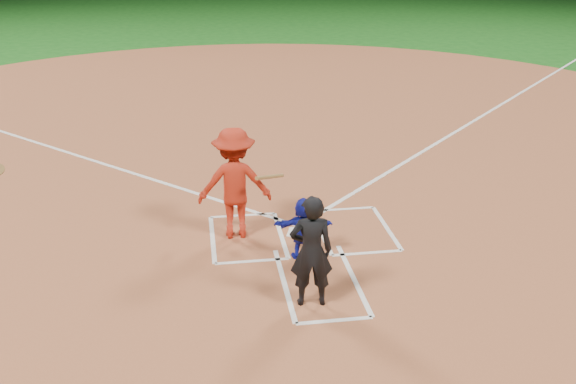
{
  "coord_description": "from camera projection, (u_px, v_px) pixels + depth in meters",
  "views": [
    {
      "loc": [
        -1.76,
        -10.22,
        5.15
      ],
      "look_at": [
        -0.3,
        -0.4,
        1.0
      ],
      "focal_mm": 40.0,
      "sensor_mm": 36.0,
      "label": 1
    }
  ],
  "objects": [
    {
      "name": "ground",
      "position": [
        301.0,
        234.0,
        11.55
      ],
      "size": [
        120.0,
        120.0,
        0.0
      ],
      "primitive_type": "plane",
      "color": "#145316",
      "rests_on": "ground"
    },
    {
      "name": "home_plate_dirt",
      "position": [
        264.0,
        134.0,
        17.03
      ],
      "size": [
        28.0,
        28.0,
        0.01
      ],
      "primitive_type": "cylinder",
      "color": "#975131",
      "rests_on": "ground"
    },
    {
      "name": "home_plate",
      "position": [
        301.0,
        233.0,
        11.55
      ],
      "size": [
        0.6,
        0.6,
        0.02
      ],
      "primitive_type": "cylinder",
      "rotation": [
        0.0,
        0.0,
        3.14
      ],
      "color": "white",
      "rests_on": "home_plate_dirt"
    },
    {
      "name": "catcher",
      "position": [
        303.0,
        228.0,
        10.52
      ],
      "size": [
        1.01,
        0.43,
        1.06
      ],
      "primitive_type": "imported",
      "rotation": [
        0.0,
        0.0,
        3.02
      ],
      "color": "#131AA1",
      "rests_on": "home_plate_dirt"
    },
    {
      "name": "umpire",
      "position": [
        311.0,
        251.0,
        9.09
      ],
      "size": [
        0.65,
        0.45,
        1.71
      ],
      "primitive_type": "imported",
      "rotation": [
        0.0,
        0.0,
        3.08
      ],
      "color": "black",
      "rests_on": "home_plate_dirt"
    },
    {
      "name": "chalk_markings",
      "position": [
        267.0,
        142.0,
        16.37
      ],
      "size": [
        28.35,
        17.32,
        0.01
      ],
      "color": "white",
      "rests_on": "home_plate_dirt"
    },
    {
      "name": "batter_at_plate",
      "position": [
        235.0,
        183.0,
        11.11
      ],
      "size": [
        1.54,
        0.88,
        1.99
      ],
      "color": "red",
      "rests_on": "home_plate_dirt"
    }
  ]
}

